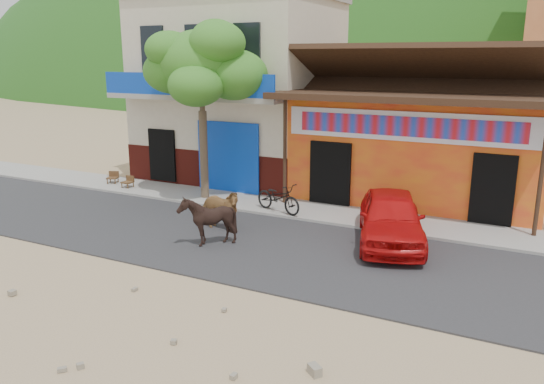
{
  "coord_description": "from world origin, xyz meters",
  "views": [
    {
      "loc": [
        5.55,
        -9.21,
        4.89
      ],
      "look_at": [
        -0.57,
        3.0,
        1.4
      ],
      "focal_mm": 35.0,
      "sensor_mm": 36.0,
      "label": 1
    }
  ],
  "objects_px": {
    "red_car": "(391,217)",
    "scooter": "(278,197)",
    "cafe_chair_right": "(127,177)",
    "cow_tan": "(219,209)",
    "cafe_chair_left": "(112,173)",
    "tree": "(202,111)",
    "cow_dark": "(208,220)"
  },
  "relations": [
    {
      "from": "cafe_chair_left",
      "to": "cafe_chair_right",
      "type": "distance_m",
      "value": 1.05
    },
    {
      "from": "cow_tan",
      "to": "cafe_chair_left",
      "type": "bearing_deg",
      "value": 69.54
    },
    {
      "from": "tree",
      "to": "cow_tan",
      "type": "xyz_separation_m",
      "value": [
        2.26,
        -2.65,
        -2.47
      ]
    },
    {
      "from": "cow_dark",
      "to": "cafe_chair_right",
      "type": "bearing_deg",
      "value": -123.92
    },
    {
      "from": "cow_dark",
      "to": "cafe_chair_right",
      "type": "xyz_separation_m",
      "value": [
        -6.07,
        3.74,
        -0.2
      ]
    },
    {
      "from": "cow_tan",
      "to": "scooter",
      "type": "height_order",
      "value": "cow_tan"
    },
    {
      "from": "cow_dark",
      "to": "cafe_chair_left",
      "type": "xyz_separation_m",
      "value": [
        -7.07,
        4.04,
        -0.18
      ]
    },
    {
      "from": "cow_dark",
      "to": "tree",
      "type": "bearing_deg",
      "value": -147.67
    },
    {
      "from": "cow_dark",
      "to": "scooter",
      "type": "distance_m",
      "value": 3.41
    },
    {
      "from": "tree",
      "to": "scooter",
      "type": "xyz_separation_m",
      "value": [
        3.1,
        -0.5,
        -2.53
      ]
    },
    {
      "from": "tree",
      "to": "cafe_chair_right",
      "type": "distance_m",
      "value": 4.28
    },
    {
      "from": "cow_dark",
      "to": "cafe_chair_left",
      "type": "height_order",
      "value": "cow_dark"
    },
    {
      "from": "red_car",
      "to": "tree",
      "type": "bearing_deg",
      "value": 150.36
    },
    {
      "from": "red_car",
      "to": "cafe_chair_right",
      "type": "relative_size",
      "value": 5.12
    },
    {
      "from": "red_car",
      "to": "scooter",
      "type": "xyz_separation_m",
      "value": [
        -3.83,
        1.01,
        -0.15
      ]
    },
    {
      "from": "tree",
      "to": "cafe_chair_left",
      "type": "distance_m",
      "value": 5.1
    },
    {
      "from": "cafe_chair_right",
      "to": "cow_dark",
      "type": "bearing_deg",
      "value": -29.91
    },
    {
      "from": "tree",
      "to": "cow_tan",
      "type": "height_order",
      "value": "tree"
    },
    {
      "from": "red_car",
      "to": "cafe_chair_left",
      "type": "distance_m",
      "value": 11.45
    },
    {
      "from": "tree",
      "to": "cow_tan",
      "type": "distance_m",
      "value": 4.27
    },
    {
      "from": "tree",
      "to": "cafe_chair_left",
      "type": "xyz_separation_m",
      "value": [
        -4.4,
        0.16,
        -2.58
      ]
    },
    {
      "from": "scooter",
      "to": "cafe_chair_left",
      "type": "xyz_separation_m",
      "value": [
        -7.5,
        0.66,
        -0.05
      ]
    },
    {
      "from": "cow_tan",
      "to": "cafe_chair_right",
      "type": "relative_size",
      "value": 1.82
    },
    {
      "from": "cafe_chair_right",
      "to": "red_car",
      "type": "bearing_deg",
      "value": -5.82
    },
    {
      "from": "tree",
      "to": "cafe_chair_right",
      "type": "bearing_deg",
      "value": -177.78
    },
    {
      "from": "red_car",
      "to": "cafe_chair_right",
      "type": "xyz_separation_m",
      "value": [
        -10.32,
        1.38,
        -0.22
      ]
    },
    {
      "from": "red_car",
      "to": "scooter",
      "type": "distance_m",
      "value": 3.96
    },
    {
      "from": "cow_dark",
      "to": "cafe_chair_left",
      "type": "distance_m",
      "value": 8.15
    },
    {
      "from": "red_car",
      "to": "scooter",
      "type": "height_order",
      "value": "red_car"
    },
    {
      "from": "cow_tan",
      "to": "scooter",
      "type": "relative_size",
      "value": 0.81
    },
    {
      "from": "red_car",
      "to": "cafe_chair_right",
      "type": "distance_m",
      "value": 10.42
    },
    {
      "from": "tree",
      "to": "scooter",
      "type": "height_order",
      "value": "tree"
    }
  ]
}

